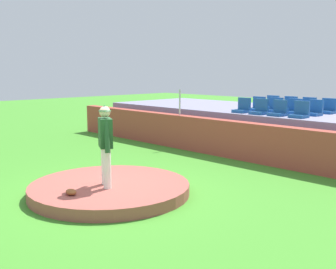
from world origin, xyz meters
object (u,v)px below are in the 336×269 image
(stadium_chair_5, at_px, (275,108))
(stadium_chair_7, at_px, (314,111))
(stadium_chair_11, at_px, (328,109))
(stadium_chair_4, at_px, (257,106))
(stadium_chair_2, at_px, (279,111))
(stadium_chair_1, at_px, (260,109))
(stadium_chair_6, at_px, (294,109))
(stadium_chair_0, at_px, (242,108))
(stadium_chair_9, at_px, (289,106))
(baseball, at_px, (104,174))
(pitcher, at_px, (105,140))
(stadium_chair_8, at_px, (271,105))
(fielding_glove, at_px, (71,192))
(stadium_chair_3, at_px, (300,112))
(stadium_chair_10, at_px, (308,107))

(stadium_chair_5, distance_m, stadium_chair_7, 1.42)
(stadium_chair_11, bearing_deg, stadium_chair_4, 23.90)
(stadium_chair_11, bearing_deg, stadium_chair_2, 67.76)
(stadium_chair_5, xyz_separation_m, stadium_chair_11, (1.43, 0.92, 0.00))
(stadium_chair_1, height_order, stadium_chair_6, same)
(stadium_chair_0, distance_m, stadium_chair_1, 0.72)
(stadium_chair_4, xyz_separation_m, stadium_chair_9, (0.70, 0.94, 0.00))
(stadium_chair_6, distance_m, stadium_chair_9, 1.18)
(baseball, bearing_deg, pitcher, -31.34)
(baseball, bearing_deg, stadium_chair_5, 87.20)
(stadium_chair_0, bearing_deg, baseball, 93.51)
(stadium_chair_5, xyz_separation_m, stadium_chair_6, (0.73, -0.02, 0.00))
(stadium_chair_8, bearing_deg, stadium_chair_0, 90.50)
(stadium_chair_2, relative_size, stadium_chair_6, 1.00)
(stadium_chair_0, bearing_deg, stadium_chair_1, 176.88)
(pitcher, height_order, fielding_glove, pitcher)
(stadium_chair_4, bearing_deg, stadium_chair_5, -178.07)
(baseball, relative_size, stadium_chair_4, 0.15)
(stadium_chair_6, distance_m, stadium_chair_7, 0.68)
(stadium_chair_3, height_order, stadium_chair_8, same)
(stadium_chair_7, distance_m, stadium_chair_8, 2.32)
(stadium_chair_3, relative_size, stadium_chair_10, 1.00)
(stadium_chair_7, relative_size, stadium_chair_8, 1.00)
(stadium_chair_1, relative_size, stadium_chair_8, 1.00)
(stadium_chair_6, relative_size, stadium_chair_11, 1.00)
(stadium_chair_2, bearing_deg, stadium_chair_11, -112.24)
(stadium_chair_11, bearing_deg, stadium_chair_10, 0.12)
(stadium_chair_1, height_order, stadium_chair_10, same)
(stadium_chair_10, bearing_deg, fielding_glove, 88.59)
(stadium_chair_2, xyz_separation_m, stadium_chair_7, (0.72, 0.89, 0.00))
(fielding_glove, bearing_deg, stadium_chair_11, -84.13)
(stadium_chair_7, bearing_deg, stadium_chair_11, -90.99)
(stadium_chair_0, xyz_separation_m, stadium_chair_4, (0.02, 0.86, 0.00))
(baseball, distance_m, fielding_glove, 1.61)
(baseball, height_order, fielding_glove, fielding_glove)
(stadium_chair_4, xyz_separation_m, stadium_chair_10, (1.41, 0.94, 0.00))
(stadium_chair_0, bearing_deg, stadium_chair_8, -89.50)
(stadium_chair_0, distance_m, stadium_chair_8, 1.80)
(stadium_chair_0, relative_size, stadium_chair_1, 1.00)
(stadium_chair_2, height_order, stadium_chair_5, same)
(baseball, xyz_separation_m, stadium_chair_5, (0.33, 6.83, 1.17))
(fielding_glove, distance_m, stadium_chair_10, 9.19)
(stadium_chair_4, bearing_deg, stadium_chair_2, 147.79)
(fielding_glove, distance_m, stadium_chair_9, 9.20)
(baseball, relative_size, stadium_chair_2, 0.15)
(fielding_glove, height_order, stadium_chair_5, stadium_chair_5)
(pitcher, height_order, stadium_chair_5, pitcher)
(baseball, distance_m, stadium_chair_7, 7.15)
(stadium_chair_5, height_order, stadium_chair_7, same)
(stadium_chair_10, relative_size, stadium_chair_11, 1.00)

